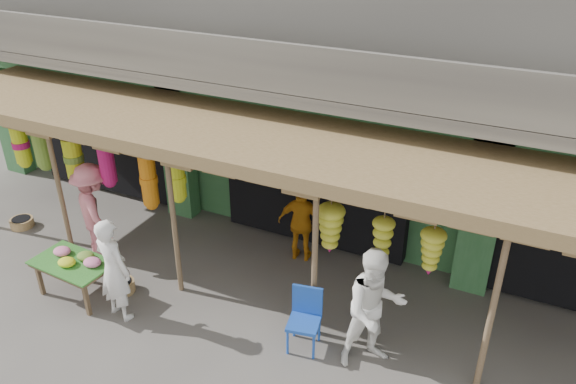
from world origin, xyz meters
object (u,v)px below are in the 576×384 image
at_px(person_front, 114,269).
at_px(person_right, 375,309).
at_px(blue_chair, 305,315).
at_px(person_shopper, 95,211).
at_px(flower_table, 74,263).
at_px(person_vendor, 302,223).

bearing_deg(person_front, person_right, -158.81).
height_order(blue_chair, person_right, person_right).
bearing_deg(person_shopper, person_front, 169.41).
relative_size(flower_table, person_shopper, 0.74).
bearing_deg(person_shopper, person_right, -155.76).
xyz_separation_m(flower_table, person_front, (0.98, -0.10, 0.25)).
xyz_separation_m(person_right, person_shopper, (-5.50, 0.42, -0.01)).
bearing_deg(person_vendor, blue_chair, 106.37).
distance_m(person_right, person_shopper, 5.52).
height_order(flower_table, person_front, person_front).
bearing_deg(person_right, person_vendor, 96.26).
relative_size(person_front, person_shopper, 0.96).
height_order(person_front, person_right, person_right).
distance_m(person_front, person_vendor, 3.40).
height_order(person_front, person_shopper, person_shopper).
distance_m(person_vendor, person_shopper, 3.82).
distance_m(blue_chair, person_front, 3.09).
bearing_deg(person_vendor, person_front, 44.71).
xyz_separation_m(blue_chair, person_right, (1.02, 0.10, 0.41)).
relative_size(flower_table, person_vendor, 0.89).
xyz_separation_m(person_front, person_vendor, (2.00, 2.75, -0.12)).
height_order(person_front, person_vendor, person_front).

